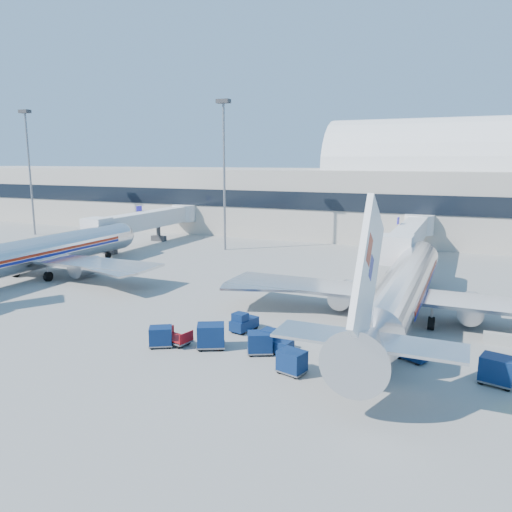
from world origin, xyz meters
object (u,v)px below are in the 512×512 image
at_px(airliner_main, 402,289).
at_px(cart_solo_near, 292,361).
at_px(mast_far_west, 28,154).
at_px(tug_lead, 274,342).
at_px(tug_left, 243,322).
at_px(cart_train_c, 161,336).
at_px(cart_train_a, 260,342).
at_px(tug_right, 411,351).
at_px(cart_open_red, 177,339).
at_px(jetbridge_near, 411,234).
at_px(airliner_mid, 37,253).
at_px(cart_solo_far, 497,370).
at_px(jetbridge_mid, 150,220).
at_px(barrier_near, 505,340).
at_px(mast_west, 224,153).
at_px(cart_train_b, 211,336).

height_order(airliner_main, cart_solo_near, airliner_main).
relative_size(mast_far_west, tug_lead, 8.44).
bearing_deg(tug_left, cart_train_c, 155.82).
bearing_deg(cart_train_a, tug_right, -9.48).
bearing_deg(cart_open_red, cart_train_a, 19.58).
xyz_separation_m(jetbridge_near, tug_right, (4.23, -34.55, -3.30)).
bearing_deg(cart_train_a, cart_open_red, 160.42).
height_order(cart_train_a, cart_open_red, cart_train_a).
relative_size(airliner_mid, tug_right, 15.77).
height_order(tug_right, cart_solo_far, cart_solo_far).
xyz_separation_m(tug_lead, tug_right, (9.35, 2.43, -0.12)).
distance_m(airliner_main, cart_solo_near, 14.77).
bearing_deg(mast_far_west, airliner_mid, -42.32).
height_order(jetbridge_mid, cart_solo_near, jetbridge_mid).
xyz_separation_m(tug_left, cart_train_a, (3.17, -3.95, 0.12)).
bearing_deg(airliner_main, tug_left, -146.93).
xyz_separation_m(barrier_near, cart_train_c, (-23.70, -10.59, 0.37)).
bearing_deg(cart_train_c, tug_lead, -14.17).
relative_size(tug_right, cart_train_a, 1.05).
bearing_deg(mast_far_west, jetbridge_near, 0.68).
bearing_deg(tug_left, airliner_main, -44.22).
height_order(airliner_main, barrier_near, airliner_main).
xyz_separation_m(barrier_near, cart_open_red, (-22.80, -9.76, -0.04)).
distance_m(tug_lead, cart_train_a, 1.11).
distance_m(mast_west, barrier_near, 49.33).
distance_m(jetbridge_mid, barrier_near, 59.90).
distance_m(airliner_main, jetbridge_mid, 51.62).
bearing_deg(cart_open_red, jetbridge_mid, 139.74).
xyz_separation_m(mast_far_west, barrier_near, (78.00, -28.00, -14.34)).
bearing_deg(barrier_near, cart_train_b, -154.97).
bearing_deg(mast_west, tug_lead, -58.14).
height_order(mast_far_west, mast_west, same).
bearing_deg(cart_train_b, airliner_mid, 131.13).
bearing_deg(jetbridge_near, cart_open_red, -107.82).
xyz_separation_m(cart_train_b, cart_train_c, (-3.62, -1.21, -0.17)).
xyz_separation_m(mast_far_west, cart_open_red, (55.20, -37.76, -14.38)).
relative_size(jetbridge_near, mast_far_west, 1.22).
distance_m(jetbridge_near, cart_solo_far, 37.77).
relative_size(mast_west, cart_train_c, 10.41).
height_order(mast_far_west, barrier_near, mast_far_west).
bearing_deg(mast_west, cart_open_red, -68.07).
height_order(mast_far_west, cart_train_b, mast_far_west).
xyz_separation_m(jetbridge_near, barrier_near, (10.40, -28.81, -3.48)).
xyz_separation_m(tug_lead, tug_left, (-3.97, 3.19, -0.01)).
distance_m(airliner_main, tug_left, 13.88).
xyz_separation_m(tug_right, cart_solo_near, (-6.88, -5.48, 0.21)).
relative_size(airliner_mid, cart_train_a, 16.51).
distance_m(jetbridge_near, mast_west, 29.67).
height_order(airliner_mid, cart_train_c, airliner_mid).
xyz_separation_m(jetbridge_mid, tug_lead, (36.88, -36.97, -3.18)).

